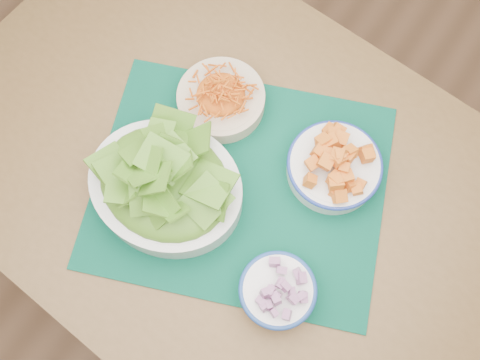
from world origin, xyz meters
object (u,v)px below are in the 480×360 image
at_px(carrot_bowl, 221,97).
at_px(placemat, 240,185).
at_px(table, 235,189).
at_px(squash_bowl, 335,164).
at_px(onion_bowl, 278,290).
at_px(lettuce_bowl, 165,182).

bearing_deg(carrot_bowl, placemat, -43.52).
relative_size(table, squash_bowl, 5.95).
height_order(table, placemat, placemat).
distance_m(carrot_bowl, onion_bowl, 0.40).
height_order(table, carrot_bowl, carrot_bowl).
bearing_deg(squash_bowl, table, -144.15).
relative_size(table, placemat, 2.33).
xyz_separation_m(table, placemat, (0.02, -0.01, 0.10)).
relative_size(placemat, lettuce_bowl, 1.73).
distance_m(squash_bowl, onion_bowl, 0.26).
height_order(carrot_bowl, onion_bowl, same).
bearing_deg(placemat, table, 127.46).
xyz_separation_m(table, squash_bowl, (0.16, 0.11, 0.14)).
relative_size(carrot_bowl, onion_bowl, 1.61).
distance_m(table, lettuce_bowl, 0.21).
bearing_deg(placemat, squash_bowl, 21.03).
relative_size(placemat, onion_bowl, 4.02).
bearing_deg(lettuce_bowl, table, 43.73).
xyz_separation_m(carrot_bowl, squash_bowl, (0.26, 0.00, 0.01)).
distance_m(placemat, onion_bowl, 0.22).
bearing_deg(table, carrot_bowl, 138.12).
height_order(squash_bowl, lettuce_bowl, lettuce_bowl).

